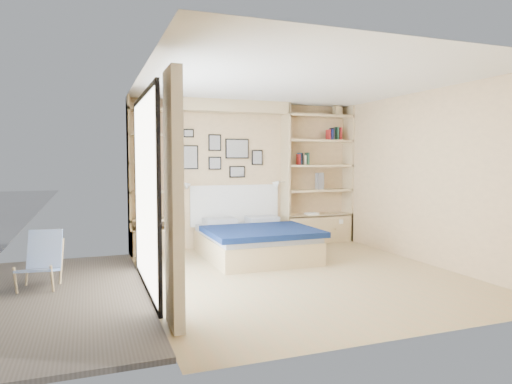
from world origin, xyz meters
name	(u,v)px	position (x,y,z in m)	size (l,w,h in m)	color
ground	(300,275)	(0.00, 0.00, 0.00)	(4.50, 4.50, 0.00)	tan
room_shell	(237,187)	(-0.39, 1.52, 1.08)	(4.50, 4.50, 4.50)	#E3BB84
bed	(254,240)	(-0.19, 1.26, 0.26)	(1.59, 1.96, 1.07)	#E1C888
photo_gallery	(220,154)	(-0.45, 2.22, 1.60)	(1.48, 0.02, 0.82)	black
reading_lamps	(233,184)	(-0.30, 2.00, 1.10)	(1.92, 0.12, 0.15)	silver
shelf_decor	(309,149)	(1.16, 2.07, 1.70)	(3.51, 0.23, 2.03)	#A51E1E
deck_chair	(41,261)	(-3.13, 0.51, 0.32)	(0.51, 0.73, 0.68)	tan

